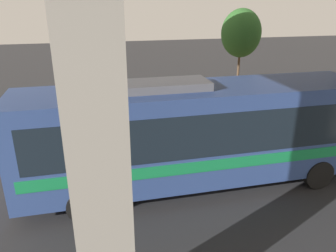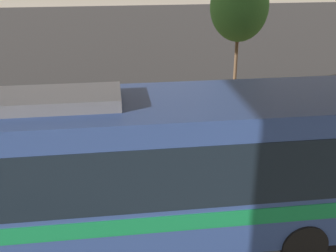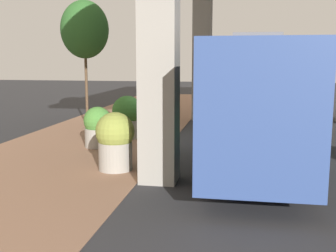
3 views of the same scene
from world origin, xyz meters
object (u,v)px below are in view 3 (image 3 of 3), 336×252
object	(u,v)px
planter_middle	(98,127)
street_tree_near	(85,30)
bus	(253,93)
planter_front	(127,116)
fire_hydrant	(147,128)
planter_back	(115,140)

from	to	relation	value
planter_middle	street_tree_near	world-z (taller)	street_tree_near
bus	planter_front	size ratio (longest dim) A/B	6.84
fire_hydrant	planter_middle	world-z (taller)	planter_middle
fire_hydrant	planter_front	size ratio (longest dim) A/B	0.67
planter_back	bus	bearing A→B (deg)	32.67
planter_back	planter_middle	bearing A→B (deg)	117.81
planter_back	street_tree_near	xyz separation A→B (m)	(-3.51, 7.15, 3.45)
bus	planter_middle	size ratio (longest dim) A/B	7.95
planter_front	street_tree_near	bearing A→B (deg)	135.45
planter_front	street_tree_near	xyz separation A→B (m)	(-2.58, 2.54, 3.42)
planter_middle	street_tree_near	distance (m)	5.98
planter_back	fire_hydrant	bearing A→B (deg)	89.62
planter_middle	planter_back	distance (m)	3.18
planter_middle	planter_back	world-z (taller)	planter_back
fire_hydrant	planter_front	world-z (taller)	planter_front
planter_middle	planter_back	xyz separation A→B (m)	(1.48, -2.81, 0.13)
planter_front	street_tree_near	distance (m)	4.98
bus	fire_hydrant	size ratio (longest dim) A/B	10.14
planter_front	planter_middle	xyz separation A→B (m)	(-0.56, -1.80, -0.16)
fire_hydrant	planter_front	bearing A→B (deg)	142.25
planter_front	planter_middle	size ratio (longest dim) A/B	1.16
bus	street_tree_near	size ratio (longest dim) A/B	2.02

